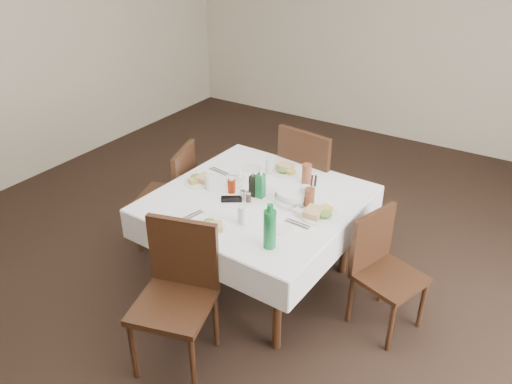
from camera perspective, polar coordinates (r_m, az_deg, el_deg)
ground_plane at (r=4.00m, az=-0.99°, el=-10.19°), size 7.00×7.00×0.00m
room_shell at (r=3.21m, az=-1.26°, el=14.19°), size 6.04×7.04×2.80m
dining_table at (r=3.62m, az=0.17°, el=-1.66°), size 1.43×1.43×0.76m
chair_north at (r=4.26m, az=6.23°, el=1.77°), size 0.55×0.55×1.04m
chair_south at (r=3.15m, az=-8.88°, el=-10.49°), size 0.56×0.56×0.95m
chair_east at (r=3.50m, az=14.14°, el=-7.91°), size 0.51×0.51×0.84m
chair_west at (r=4.22m, az=-9.35°, el=0.13°), size 0.55×0.55×0.91m
meal_north at (r=3.93m, az=3.38°, el=2.55°), size 0.24×0.24×0.05m
meal_south at (r=3.23m, az=-5.37°, el=-3.97°), size 0.23×0.23×0.05m
meal_east at (r=3.37m, az=7.22°, el=-2.44°), size 0.27×0.27×0.06m
meal_west at (r=3.80m, az=-6.47°, el=1.42°), size 0.23×0.23×0.05m
side_plate_a at (r=3.97m, az=-0.42°, el=2.69°), size 0.15×0.15×0.01m
side_plate_b at (r=3.22m, az=3.07°, el=-4.31°), size 0.14×0.14×0.01m
water_n at (r=3.90m, az=1.58°, el=3.03°), size 0.07×0.07×0.12m
water_s at (r=3.25m, az=-1.48°, el=-2.63°), size 0.07×0.07×0.13m
water_e at (r=3.49m, az=5.61°, el=-0.33°), size 0.07×0.07×0.14m
water_w at (r=3.67m, az=-5.35°, el=1.15°), size 0.06×0.06×0.12m
iced_tea_a at (r=3.76m, az=5.81°, el=2.09°), size 0.07×0.07×0.15m
iced_tea_b at (r=3.44m, az=6.13°, el=-0.71°), size 0.07×0.07×0.15m
bread_basket at (r=3.52m, az=4.17°, el=-0.51°), size 0.25×0.25×0.08m
oil_cruet_dark at (r=3.56m, az=-0.30°, el=0.81°), size 0.05×0.05×0.21m
oil_cruet_green at (r=3.54m, az=0.51°, el=0.85°), size 0.06×0.06×0.23m
ketchup_bottle at (r=3.62m, az=-2.82°, el=0.78°), size 0.06×0.06×0.12m
salt_shaker at (r=3.53m, az=-1.54°, el=-0.35°), size 0.03×0.03×0.07m
pepper_shaker at (r=3.50m, az=-0.88°, el=-0.55°), size 0.04×0.04×0.08m
coffee_mug at (r=3.73m, az=-2.47°, el=1.52°), size 0.14×0.14×0.10m
sunglasses at (r=3.53m, az=-2.81°, el=-0.81°), size 0.15×0.12×0.03m
green_bottle at (r=2.99m, az=1.59°, el=-4.19°), size 0.08×0.08×0.30m
sugar_caddy at (r=3.36m, az=4.96°, el=-2.38°), size 0.10×0.07×0.04m
cutlery_n at (r=3.81m, az=6.59°, el=1.25°), size 0.11×0.19×0.01m
cutlery_s at (r=3.38m, az=-7.30°, el=-2.72°), size 0.08×0.18×0.01m
cutlery_e at (r=3.28m, az=4.74°, el=-3.66°), size 0.19×0.06×0.01m
cutlery_w at (r=3.94m, az=-4.21°, el=2.36°), size 0.19×0.08×0.01m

